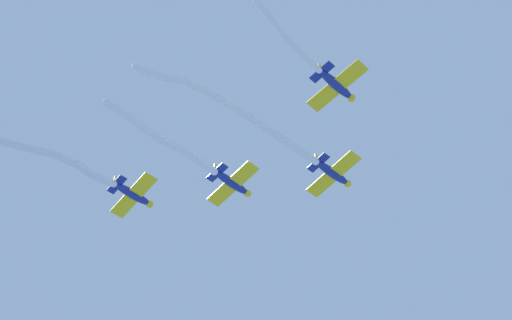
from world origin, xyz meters
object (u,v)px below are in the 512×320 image
(airplane_left_wing, at_px, (232,183))
(airplane_slot, at_px, (133,195))
(airplane_lead, at_px, (333,173))
(airplane_right_wing, at_px, (337,85))

(airplane_left_wing, relative_size, airplane_slot, 1.01)
(airplane_slot, bearing_deg, airplane_left_wing, -45.67)
(airplane_lead, relative_size, airplane_right_wing, 0.99)
(airplane_lead, bearing_deg, airplane_left_wing, 132.74)
(airplane_left_wing, xyz_separation_m, airplane_slot, (-3.25, 10.54, -0.30))
(airplane_lead, height_order, airplane_slot, airplane_lead)
(airplane_slot, bearing_deg, airplane_lead, -45.68)
(airplane_left_wing, height_order, airplane_slot, airplane_left_wing)
(airplane_left_wing, relative_size, airplane_right_wing, 0.99)
(airplane_right_wing, bearing_deg, airplane_slot, 103.82)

